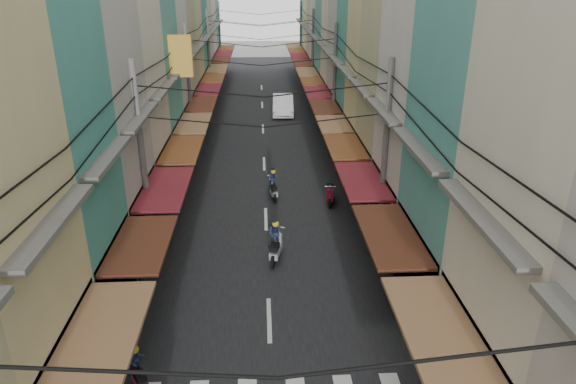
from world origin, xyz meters
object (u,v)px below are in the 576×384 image
object	(u,v)px
bicycle	(458,278)
white_car	(283,114)
traffic_sign	(391,222)
market_umbrella	(532,357)

from	to	relation	value
bicycle	white_car	bearing A→B (deg)	7.47
bicycle	traffic_sign	size ratio (longest dim) A/B	0.57
traffic_sign	bicycle	bearing A→B (deg)	-11.96
white_car	bicycle	size ratio (longest dim) A/B	3.29
white_car	market_umbrella	distance (m)	33.54
market_umbrella	traffic_sign	xyz separation A→B (m)	(-1.98, 7.27, 0.36)
market_umbrella	traffic_sign	world-z (taller)	traffic_sign
white_car	traffic_sign	distance (m)	26.11
bicycle	traffic_sign	world-z (taller)	traffic_sign
white_car	market_umbrella	bearing A→B (deg)	-79.44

